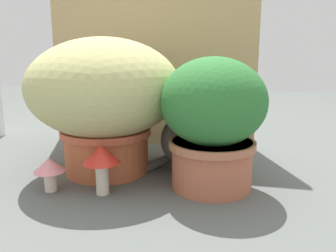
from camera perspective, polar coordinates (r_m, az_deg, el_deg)
name	(u,v)px	position (r m, az deg, el deg)	size (l,w,h in m)	color
ground_plane	(129,177)	(1.24, -6.64, -8.57)	(6.00, 6.00, 0.00)	#585D5A
cardboard_backdrop	(150,45)	(1.63, -2.98, 13.48)	(0.98, 0.03, 0.95)	tan
grass_planter	(105,96)	(1.26, -10.57, 4.90)	(0.55, 0.55, 0.50)	#C15F3A
leafy_planter	(213,119)	(1.10, 7.52, 1.19)	(0.34, 0.34, 0.43)	#B66246
cat	(193,134)	(1.36, 4.20, -1.39)	(0.33, 0.32, 0.32)	#585653
mushroom_ornament_red	(101,158)	(1.08, -11.10, -5.33)	(0.12, 0.12, 0.16)	beige
mushroom_ornament_pink	(49,168)	(1.16, -19.25, -6.63)	(0.10, 0.10, 0.11)	beige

